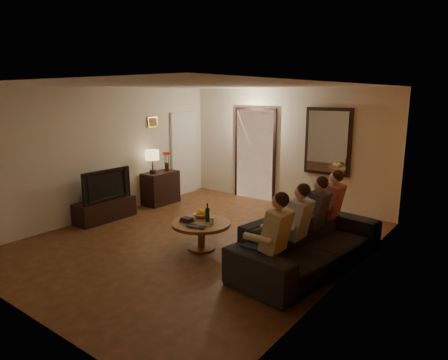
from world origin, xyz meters
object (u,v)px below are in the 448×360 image
Objects in this scene: tv_stand at (105,210)px; tv at (103,185)px; laptop at (194,227)px; sofa at (309,242)px; dog at (260,241)px; dresser at (161,188)px; person_b at (294,232)px; person_a at (272,245)px; person_d at (328,212)px; person_c at (312,221)px; bowl at (201,215)px; coffee_table at (201,236)px; table_lamp at (152,162)px; wine_bottle at (207,212)px.

tv is at bearing 90.00° from tv_stand.
laptop is at bearing -6.42° from tv_stand.
tv is 4.25m from sofa.
tv is 1.94× the size of dog.
dresser is at bearing 0.00° from tv.
sofa is 0.39m from person_b.
person_a is 1.80m from person_d.
person_c is (0.00, 0.60, 0.00)m from person_b.
bowl is (2.35, 0.20, 0.28)m from tv_stand.
dog is at bearing 168.11° from person_b.
person_a is 1.27× the size of coffee_table.
coffee_table is at bearing -158.57° from dog.
tv_stand is 0.52m from tv.
person_d reaches higher than tv.
table_lamp is at bearing 154.68° from bowl.
tv reaches higher than dresser.
dog is (3.49, -1.09, -0.72)m from table_lamp.
sofa is at bearing 14.78° from laptop.
laptop is (2.63, -0.30, 0.26)m from tv_stand.
laptop is at bearing -165.49° from person_b.
dog is at bearing 110.69° from sofa.
wine_bottle is at bearing -158.53° from person_c.
dresser is 4.37m from sofa.
tv reaches higher than coffee_table.
coffee_table is at bearing -50.71° from bowl.
tv is 2.57m from coffee_table.
bowl is at bearing 158.04° from person_a.
wine_bottle is at bearing -25.52° from table_lamp.
person_b is at bearing -90.00° from person_c.
person_c is 1.78m from coffee_table.
tv is 2.66m from laptop.
table_lamp is 4.52m from person_a.
person_a is 2.14× the size of dog.
bowl is at bearing -29.54° from dresser.
table_lamp reaches higher than tv_stand.
table_lamp is 2.08× the size of bowl.
person_b is at bearing -88.74° from tv.
person_a reaches higher than tv.
wine_bottle is (0.05, 0.10, 0.38)m from coffee_table.
bowl is at bearing 176.32° from person_b.
tv is at bearing 172.94° from person_a.
table_lamp is 4.31m from person_b.
table_lamp is 1.54m from tv_stand.
person_b is 1.54m from wine_bottle.
person_c reaches higher than laptop.
laptop is (0.28, -0.50, -0.02)m from bowl.
dresser is at bearing 166.85° from dog.
person_b is 1.78m from bowl.
person_d is (4.12, -0.24, 0.23)m from dresser.
wine_bottle is (2.58, -1.45, 0.24)m from dresser.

